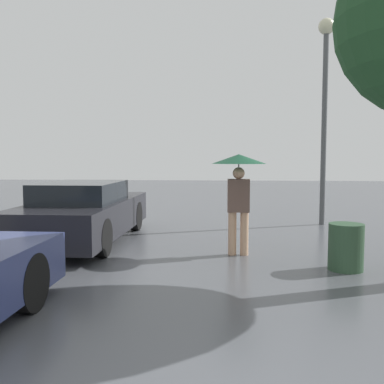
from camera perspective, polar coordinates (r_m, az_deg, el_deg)
name	(u,v)px	position (r m, az deg, el deg)	size (l,w,h in m)	color
pedestrian	(239,177)	(7.38, 6.24, 1.96)	(0.93, 0.93, 1.75)	tan
parked_car_farthest	(85,213)	(8.88, -14.11, -2.68)	(1.67, 4.39, 1.21)	black
street_lamp	(325,85)	(11.35, 17.33, 13.42)	(0.40, 0.40, 5.08)	#515456
trash_bin	(346,247)	(6.87, 19.84, -6.90)	(0.52, 0.52, 0.70)	#2D4C33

